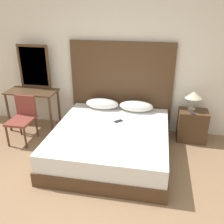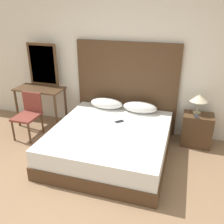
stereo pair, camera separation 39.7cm
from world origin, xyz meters
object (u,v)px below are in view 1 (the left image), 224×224
table_lamp (193,95)px  phone_on_nightstand (192,113)px  chair (23,116)px  vanity_desk (33,98)px  bed (111,142)px  nightstand (192,126)px  phone_on_bed (118,121)px

table_lamp → phone_on_nightstand: bearing=-91.2°
chair → vanity_desk: bearing=92.4°
bed → vanity_desk: size_ratio=2.06×
nightstand → phone_on_bed: bearing=-159.0°
bed → phone_on_nightstand: bearing=27.8°
vanity_desk → chair: (0.02, -0.45, -0.18)m
table_lamp → chair: size_ratio=0.44×
table_lamp → phone_on_nightstand: size_ratio=2.20×
bed → phone_on_bed: phone_on_bed is taller
table_lamp → chair: table_lamp is taller
vanity_desk → nightstand: bearing=2.0°
phone_on_nightstand → vanity_desk: size_ratio=0.17×
phone_on_nightstand → chair: 3.01m
table_lamp → vanity_desk: (-3.00, -0.18, -0.22)m
nightstand → chair: 3.07m
bed → nightstand: 1.56m
phone_on_bed → phone_on_nightstand: 1.30m
bed → chair: (-1.66, 0.22, 0.22)m
table_lamp → chair: 3.07m
bed → vanity_desk: vanity_desk is taller
bed → nightstand: bearing=30.0°
nightstand → table_lamp: bearing=118.0°
bed → phone_on_bed: size_ratio=12.68×
phone_on_nightstand → vanity_desk: vanity_desk is taller
nightstand → vanity_desk: vanity_desk is taller
chair → phone_on_bed: bearing=2.2°
bed → table_lamp: table_lamp is taller
phone_on_bed → nightstand: (1.28, 0.49, -0.21)m
table_lamp → chair: (-2.98, -0.63, -0.40)m
vanity_desk → chair: bearing=-87.6°
vanity_desk → chair: chair is taller
nightstand → table_lamp: 0.58m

